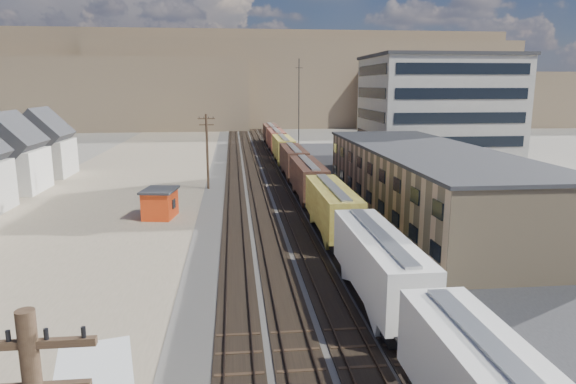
{
  "coord_description": "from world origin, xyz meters",
  "views": [
    {
      "loc": [
        -5.04,
        -26.23,
        13.6
      ],
      "look_at": [
        0.39,
        24.57,
        3.0
      ],
      "focal_mm": 32.0,
      "sensor_mm": 36.0,
      "label": 1
    }
  ],
  "objects": [
    {
      "name": "ballast_bed",
      "position": [
        0.0,
        50.0,
        0.03
      ],
      "size": [
        18.0,
        200.0,
        0.06
      ],
      "primitive_type": "cube",
      "color": "#4C4742",
      "rests_on": "ground"
    },
    {
      "name": "dirt_yard",
      "position": [
        -20.0,
        40.0,
        0.01
      ],
      "size": [
        24.0,
        180.0,
        0.03
      ],
      "primitive_type": "cube",
      "color": "#85765B",
      "rests_on": "ground"
    },
    {
      "name": "parked_car_far",
      "position": [
        28.99,
        49.8,
        0.79
      ],
      "size": [
        2.36,
        4.8,
        1.58
      ],
      "primitive_type": "imported",
      "rotation": [
        0.0,
        0.0,
        -0.11
      ],
      "color": "white",
      "rests_on": "ground"
    },
    {
      "name": "rail_tracks",
      "position": [
        -0.55,
        50.0,
        0.11
      ],
      "size": [
        11.4,
        200.0,
        0.24
      ],
      "color": "black",
      "rests_on": "ground"
    },
    {
      "name": "hills_north",
      "position": [
        0.17,
        167.92,
        14.1
      ],
      "size": [
        265.0,
        80.0,
        32.0
      ],
      "color": "brown",
      "rests_on": "ground"
    },
    {
      "name": "maintenance_shed",
      "position": [
        -12.82,
        27.16,
        1.57
      ],
      "size": [
        3.91,
        4.69,
        3.08
      ],
      "color": "#E84215",
      "rests_on": "ground"
    },
    {
      "name": "utility_pole_north",
      "position": [
        -8.5,
        42.0,
        5.3
      ],
      "size": [
        2.2,
        0.32,
        10.0
      ],
      "color": "#382619",
      "rests_on": "ground"
    },
    {
      "name": "freight_train",
      "position": [
        3.8,
        41.37,
        2.79
      ],
      "size": [
        3.0,
        119.74,
        4.46
      ],
      "color": "black",
      "rests_on": "ground"
    },
    {
      "name": "parked_car_blue",
      "position": [
        20.22,
        59.06,
        0.8
      ],
      "size": [
        4.37,
        6.33,
        1.61
      ],
      "primitive_type": "imported",
      "rotation": [
        0.0,
        0.0,
        0.32
      ],
      "color": "#162050",
      "rests_on": "ground"
    },
    {
      "name": "radio_mast",
      "position": [
        6.0,
        60.0,
        9.12
      ],
      "size": [
        1.2,
        0.16,
        18.0
      ],
      "color": "black",
      "rests_on": "ground"
    },
    {
      "name": "asphalt_lot",
      "position": [
        22.0,
        35.0,
        0.02
      ],
      "size": [
        26.0,
        120.0,
        0.04
      ],
      "primitive_type": "cube",
      "color": "#232326",
      "rests_on": "ground"
    },
    {
      "name": "office_tower",
      "position": [
        27.95,
        54.95,
        9.26
      ],
      "size": [
        22.6,
        18.6,
        18.45
      ],
      "color": "#9E998E",
      "rests_on": "ground"
    },
    {
      "name": "ground",
      "position": [
        0.0,
        0.0,
        0.0
      ],
      "size": [
        300.0,
        300.0,
        0.0
      ],
      "primitive_type": "plane",
      "color": "#6B6356",
      "rests_on": "ground"
    },
    {
      "name": "warehouse",
      "position": [
        14.98,
        25.0,
        3.65
      ],
      "size": [
        12.4,
        40.4,
        7.25
      ],
      "color": "tan",
      "rests_on": "ground"
    }
  ]
}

